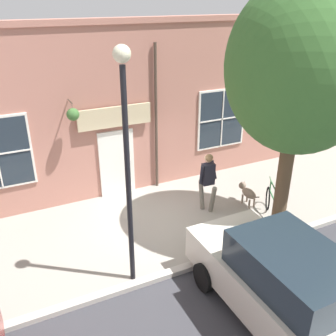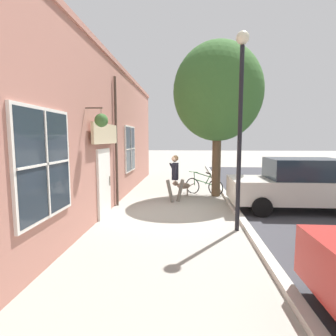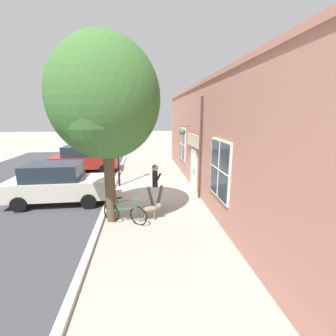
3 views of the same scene
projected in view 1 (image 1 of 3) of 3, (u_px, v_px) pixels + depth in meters
name	position (u px, v px, depth m)	size (l,w,h in m)	color
ground_plane	(163.00, 223.00, 10.38)	(90.00, 90.00, 0.00)	gray
storefront_facade	(129.00, 111.00, 11.18)	(0.95, 18.00, 5.20)	#B27566
pedestrian_walking	(208.00, 177.00, 10.54)	(0.70, 0.57, 1.79)	#6B665B
dog_on_leash	(248.00, 192.00, 11.15)	(0.97, 0.29, 0.64)	#7F6B5B
street_tree_by_curb	(303.00, 73.00, 8.37)	(3.61, 3.25, 6.27)	brown
leaning_bicycle	(274.00, 206.00, 10.46)	(1.58, 0.80, 1.01)	black
parked_car_mid_block	(285.00, 285.00, 6.92)	(4.31, 1.96, 1.75)	beige
street_lamp	(126.00, 142.00, 6.99)	(0.32, 0.32, 5.01)	black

